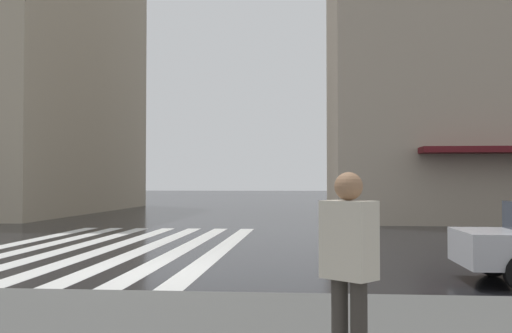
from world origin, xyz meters
TOP-DOWN VIEW (x-y plane):
  - ground_plane at (0.00, 0.00)m, footprint 220.00×220.00m
  - zebra_crossing at (4.00, 2.05)m, footprint 13.00×6.50m
  - pedestrian_by_billboard at (-7.05, -3.52)m, footprint 0.44×0.46m

SIDE VIEW (x-z plane):
  - ground_plane at x=0.00m, z-range 0.00..0.00m
  - zebra_crossing at x=4.00m, z-range 0.00..0.01m
  - pedestrian_by_billboard at x=-7.05m, z-range 0.30..1.98m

